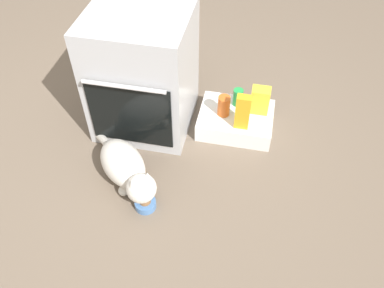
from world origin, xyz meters
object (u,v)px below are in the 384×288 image
object	(u,v)px
oven	(143,73)
sauce_jar	(224,106)
cat	(126,168)
juice_carton	(243,112)
soda_can	(238,97)
food_bowl	(145,204)
snack_bag	(260,100)
pantry_cabinet	(236,120)

from	to	relation	value
oven	sauce_jar	xyz separation A→B (m)	(0.52, 0.02, -0.20)
cat	sauce_jar	world-z (taller)	sauce_jar
juice_carton	soda_can	size ratio (longest dim) A/B	2.00
oven	sauce_jar	size ratio (longest dim) A/B	5.68
sauce_jar	cat	bearing A→B (deg)	-129.89
food_bowl	juice_carton	bearing A→B (deg)	54.48
juice_carton	soda_can	bearing A→B (deg)	104.08
cat	snack_bag	size ratio (longest dim) A/B	3.34
pantry_cabinet	juice_carton	world-z (taller)	juice_carton
oven	food_bowl	xyz separation A→B (m)	(0.19, -0.71, -0.37)
cat	snack_bag	distance (m)	0.97
cat	sauce_jar	size ratio (longest dim) A/B	4.29
juice_carton	snack_bag	bearing A→B (deg)	60.38
oven	snack_bag	size ratio (longest dim) A/B	4.42
soda_can	snack_bag	xyz separation A→B (m)	(0.15, -0.04, 0.03)
food_bowl	juice_carton	xyz separation A→B (m)	(0.46, 0.64, 0.22)
pantry_cabinet	soda_can	distance (m)	0.15
food_bowl	sauce_jar	distance (m)	0.82
sauce_jar	soda_can	size ratio (longest dim) A/B	1.17
oven	pantry_cabinet	world-z (taller)	oven
food_bowl	snack_bag	size ratio (longest dim) A/B	0.68
sauce_jar	snack_bag	xyz separation A→B (m)	(0.22, 0.08, 0.02)
food_bowl	cat	bearing A→B (deg)	135.21
sauce_jar	snack_bag	world-z (taller)	snack_bag
food_bowl	juice_carton	distance (m)	0.82
pantry_cabinet	cat	xyz separation A→B (m)	(-0.57, -0.60, 0.07)
soda_can	snack_bag	world-z (taller)	snack_bag
juice_carton	cat	bearing A→B (deg)	-141.33
soda_can	snack_bag	bearing A→B (deg)	-13.61
pantry_cabinet	snack_bag	size ratio (longest dim) A/B	2.70
food_bowl	oven	bearing A→B (deg)	105.20
pantry_cabinet	soda_can	world-z (taller)	soda_can
oven	sauce_jar	world-z (taller)	oven
food_bowl	cat	xyz separation A→B (m)	(-0.15, 0.15, 0.10)
sauce_jar	snack_bag	size ratio (longest dim) A/B	0.78
food_bowl	pantry_cabinet	bearing A→B (deg)	61.19
oven	pantry_cabinet	size ratio (longest dim) A/B	1.64
sauce_jar	oven	bearing A→B (deg)	-177.46
pantry_cabinet	soda_can	xyz separation A→B (m)	(-0.01, 0.09, 0.12)
pantry_cabinet	cat	size ratio (longest dim) A/B	0.81
pantry_cabinet	sauce_jar	size ratio (longest dim) A/B	3.47
sauce_jar	juice_carton	bearing A→B (deg)	-34.43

